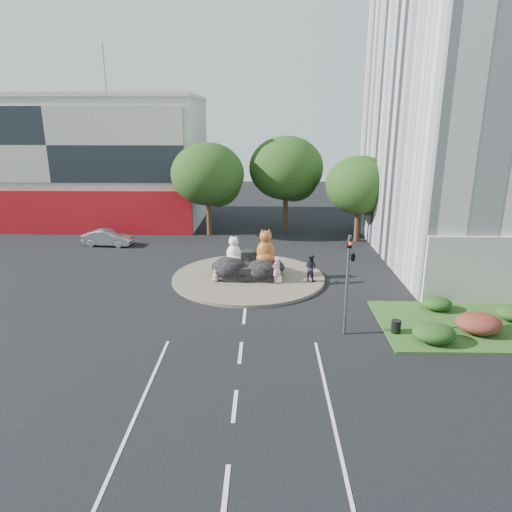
{
  "coord_description": "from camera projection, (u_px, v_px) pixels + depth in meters",
  "views": [
    {
      "loc": [
        1.07,
        -18.48,
        10.1
      ],
      "look_at": [
        0.53,
        8.61,
        2.0
      ],
      "focal_mm": 32.0,
      "sensor_mm": 36.0,
      "label": 1
    }
  ],
  "objects": [
    {
      "name": "kitten_white",
      "position": [
        278.0,
        276.0,
        28.84
      ],
      "size": [
        0.58,
        0.53,
        0.83
      ],
      "primitive_type": null,
      "rotation": [
        0.0,
        0.0,
        0.21
      ],
      "color": "white",
      "rests_on": "roundabout_island"
    },
    {
      "name": "kitten_calico",
      "position": [
        216.0,
        275.0,
        29.1
      ],
      "size": [
        0.56,
        0.51,
        0.82
      ],
      "primitive_type": null,
      "rotation": [
        0.0,
        0.0,
        -0.2
      ],
      "color": "silver",
      "rests_on": "roundabout_island"
    },
    {
      "name": "ground",
      "position": [
        241.0,
        353.0,
        20.62
      ],
      "size": [
        120.0,
        120.0,
        0.0
      ],
      "primitive_type": "plane",
      "color": "black",
      "rests_on": "ground"
    },
    {
      "name": "grass_verge",
      "position": [
        478.0,
        325.0,
        23.24
      ],
      "size": [
        10.0,
        6.0,
        0.12
      ],
      "primitive_type": "cube",
      "color": "#2D4E1A",
      "rests_on": "ground"
    },
    {
      "name": "hedge_back_green",
      "position": [
        437.0,
        304.0,
        24.88
      ],
      "size": [
        1.6,
        1.28,
        0.72
      ],
      "primitive_type": "ellipsoid",
      "color": "#1B3A12",
      "rests_on": "grass_verge"
    },
    {
      "name": "cat_tabby",
      "position": [
        266.0,
        246.0,
        29.59
      ],
      "size": [
        1.39,
        1.21,
        2.29
      ],
      "primitive_type": null,
      "rotation": [
        0.0,
        0.0,
        0.01
      ],
      "color": "#C76829",
      "rests_on": "rock_plinth"
    },
    {
      "name": "parked_car",
      "position": [
        108.0,
        238.0,
        38.0
      ],
      "size": [
        4.18,
        1.8,
        1.34
      ],
      "primitive_type": "imported",
      "rotation": [
        0.0,
        0.0,
        1.48
      ],
      "color": "#A7ABAF",
      "rests_on": "ground"
    },
    {
      "name": "tree_left",
      "position": [
        209.0,
        177.0,
        40.32
      ],
      "size": [
        6.46,
        6.46,
        8.27
      ],
      "color": "#382314",
      "rests_on": "ground"
    },
    {
      "name": "traffic_light",
      "position": [
        350.0,
        264.0,
        21.39
      ],
      "size": [
        0.44,
        1.24,
        5.0
      ],
      "color": "#595B60",
      "rests_on": "ground"
    },
    {
      "name": "rock_plinth",
      "position": [
        248.0,
        270.0,
        30.01
      ],
      "size": [
        3.2,
        2.6,
        0.9
      ],
      "primitive_type": null,
      "color": "black",
      "rests_on": "roundabout_island"
    },
    {
      "name": "street_lamp",
      "position": [
        465.0,
        218.0,
        26.73
      ],
      "size": [
        2.34,
        0.22,
        8.06
      ],
      "color": "#595B60",
      "rests_on": "ground"
    },
    {
      "name": "tree_mid",
      "position": [
        287.0,
        171.0,
        42.01
      ],
      "size": [
        6.84,
        6.84,
        8.76
      ],
      "color": "#382314",
      "rests_on": "ground"
    },
    {
      "name": "cat_white",
      "position": [
        234.0,
        249.0,
        29.67
      ],
      "size": [
        1.36,
        1.27,
        1.85
      ],
      "primitive_type": null,
      "rotation": [
        0.0,
        0.0,
        -0.33
      ],
      "color": "silver",
      "rests_on": "rock_plinth"
    },
    {
      "name": "shophouse_block",
      "position": [
        76.0,
        160.0,
        45.92
      ],
      "size": [
        25.2,
        12.3,
        17.4
      ],
      "color": "beige",
      "rests_on": "ground"
    },
    {
      "name": "hedge_near_green",
      "position": [
        434.0,
        333.0,
        21.24
      ],
      "size": [
        2.0,
        1.6,
        0.9
      ],
      "primitive_type": "ellipsoid",
      "color": "#1B3A12",
      "rests_on": "grass_verge"
    },
    {
      "name": "pedestrian_dark",
      "position": [
        311.0,
        268.0,
        29.05
      ],
      "size": [
        1.07,
        1.02,
        1.74
      ],
      "primitive_type": "imported",
      "rotation": [
        0.0,
        0.0,
        2.55
      ],
      "color": "#222129",
      "rests_on": "roundabout_island"
    },
    {
      "name": "hedge_red",
      "position": [
        479.0,
        323.0,
        22.14
      ],
      "size": [
        2.2,
        1.76,
        0.99
      ],
      "primitive_type": "ellipsoid",
      "color": "#53161B",
      "rests_on": "grass_verge"
    },
    {
      "name": "litter_bin",
      "position": [
        396.0,
        326.0,
        22.23
      ],
      "size": [
        0.6,
        0.6,
        0.63
      ],
      "primitive_type": "cylinder",
      "rotation": [
        0.0,
        0.0,
        -0.35
      ],
      "color": "black",
      "rests_on": "grass_verge"
    },
    {
      "name": "roundabout_island",
      "position": [
        248.0,
        277.0,
        30.17
      ],
      "size": [
        10.0,
        10.0,
        0.2
      ],
      "primitive_type": "cylinder",
      "color": "brown",
      "rests_on": "ground"
    },
    {
      "name": "pedestrian_pink",
      "position": [
        277.0,
        270.0,
        28.63
      ],
      "size": [
        0.74,
        0.72,
        1.72
      ],
      "primitive_type": "imported",
      "rotation": [
        0.0,
        0.0,
        3.85
      ],
      "color": "pink",
      "rests_on": "roundabout_island"
    },
    {
      "name": "tree_right",
      "position": [
        360.0,
        188.0,
        38.34
      ],
      "size": [
        5.7,
        5.7,
        7.3
      ],
      "color": "#382314",
      "rests_on": "ground"
    }
  ]
}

